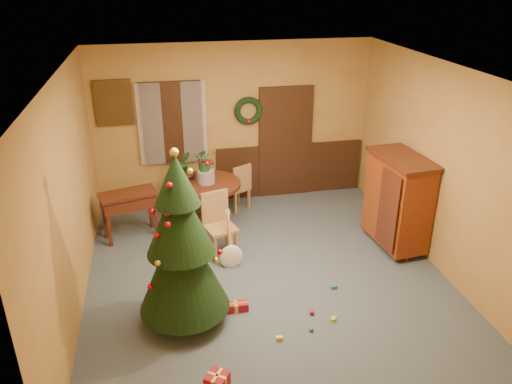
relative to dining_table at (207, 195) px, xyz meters
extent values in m
plane|color=#34424C|center=(0.65, -1.73, -0.55)|extent=(5.50, 5.50, 0.00)
plane|color=silver|center=(0.65, -1.73, 2.35)|extent=(5.50, 5.50, 0.00)
plane|color=olive|center=(0.65, 1.02, 0.90)|extent=(5.00, 0.00, 5.00)
plane|color=olive|center=(0.65, -4.48, 0.90)|extent=(5.00, 0.00, 5.00)
plane|color=olive|center=(-1.85, -1.73, 0.90)|extent=(0.00, 5.50, 5.50)
plane|color=olive|center=(3.15, -1.73, 0.90)|extent=(0.00, 5.50, 5.50)
cube|color=black|center=(1.70, 0.98, -0.05)|extent=(2.80, 0.06, 1.00)
cube|color=black|center=(1.60, 0.97, 0.50)|extent=(1.00, 0.08, 2.10)
cube|color=white|center=(1.60, 1.00, 0.45)|extent=(0.80, 0.03, 1.90)
cube|color=black|center=(-0.45, 0.97, 1.00)|extent=(1.05, 0.08, 1.45)
cube|color=white|center=(-0.45, 1.00, 1.00)|extent=(0.88, 0.03, 1.25)
cube|color=white|center=(-0.83, 0.92, 1.00)|extent=(0.42, 0.02, 1.45)
cube|color=white|center=(-0.07, 0.92, 1.00)|extent=(0.42, 0.02, 1.45)
torus|color=black|center=(0.90, 0.94, 1.15)|extent=(0.51, 0.11, 0.51)
cube|color=#4C3819|center=(-1.40, 0.98, 1.40)|extent=(0.62, 0.05, 0.78)
cube|color=gray|center=(-1.40, 1.01, 1.40)|extent=(0.48, 0.02, 0.62)
cylinder|color=black|center=(0.00, 0.00, 0.21)|extent=(1.14, 1.14, 0.06)
cylinder|color=black|center=(0.00, 0.00, 0.14)|extent=(1.02, 1.02, 0.04)
cylinder|color=black|center=(0.00, 0.00, -0.16)|extent=(0.18, 0.18, 0.63)
cylinder|color=black|center=(0.00, 0.00, -0.50)|extent=(0.61, 0.61, 0.10)
cylinder|color=slate|center=(0.00, 0.00, 0.35)|extent=(0.30, 0.30, 0.22)
imported|color=#1E4C23|center=(0.00, 0.00, 0.65)|extent=(0.35, 0.30, 0.39)
cube|color=olive|center=(0.09, -1.02, -0.09)|extent=(0.54, 0.54, 0.05)
cube|color=olive|center=(0.04, -0.84, 0.19)|extent=(0.42, 0.16, 0.51)
cube|color=olive|center=(0.21, -0.81, -0.33)|extent=(0.06, 0.06, 0.44)
cube|color=olive|center=(-0.13, -0.91, -0.33)|extent=(0.06, 0.06, 0.44)
cube|color=olive|center=(0.31, -1.14, -0.33)|extent=(0.06, 0.06, 0.44)
cube|color=olive|center=(-0.03, -1.24, -0.33)|extent=(0.06, 0.06, 0.44)
cube|color=olive|center=(0.59, 0.53, -0.14)|extent=(0.52, 0.52, 0.05)
cube|color=olive|center=(0.67, 0.37, 0.11)|extent=(0.35, 0.22, 0.46)
cube|color=olive|center=(0.53, 0.32, -0.35)|extent=(0.06, 0.06, 0.39)
cube|color=olive|center=(0.80, 0.46, -0.35)|extent=(0.06, 0.06, 0.39)
cube|color=olive|center=(0.38, 0.59, -0.35)|extent=(0.06, 0.06, 0.39)
cube|color=olive|center=(0.65, 0.74, -0.35)|extent=(0.06, 0.06, 0.39)
cylinder|color=black|center=(-0.33, 0.28, -0.13)|extent=(0.10, 0.10, 0.83)
cylinder|color=black|center=(-0.33, 0.28, 0.29)|extent=(0.33, 0.33, 0.03)
imported|color=#19471E|center=(-0.33, 0.28, 0.51)|extent=(0.25, 0.22, 0.40)
cylinder|color=#382111|center=(-0.56, -2.46, -0.43)|extent=(0.14, 0.14, 0.24)
cone|color=black|center=(-0.56, -2.46, 0.30)|extent=(1.11, 1.11, 1.31)
cone|color=black|center=(-0.56, -2.46, 0.91)|extent=(0.80, 0.80, 0.96)
cone|color=black|center=(-0.56, -2.46, 1.36)|extent=(0.52, 0.52, 0.60)
sphere|color=yellow|center=(-0.56, -2.46, 1.68)|extent=(0.10, 0.10, 0.10)
cube|color=black|center=(-1.27, -0.16, 0.21)|extent=(0.97, 0.66, 0.05)
cube|color=black|center=(-1.27, -0.16, 0.08)|extent=(0.91, 0.61, 0.19)
cube|color=black|center=(-1.64, -0.16, -0.19)|extent=(0.13, 0.32, 0.73)
cube|color=black|center=(-0.89, -0.16, -0.19)|extent=(0.13, 0.32, 0.73)
cube|color=#5E1F0A|center=(2.80, -1.27, 0.22)|extent=(0.65, 1.14, 1.36)
cube|color=black|center=(2.80, -1.27, 0.92)|extent=(0.72, 1.22, 0.05)
cylinder|color=black|center=(2.80, -1.73, -0.50)|extent=(0.08, 0.08, 0.10)
cylinder|color=black|center=(2.80, -0.81, -0.50)|extent=(0.08, 0.08, 0.10)
cube|color=maroon|center=(-0.32, -3.69, -0.45)|extent=(0.29, 0.29, 0.21)
cube|color=gold|center=(-0.32, -3.69, -0.45)|extent=(0.19, 0.15, 0.21)
cube|color=gold|center=(-0.32, -3.69, -0.45)|extent=(0.15, 0.19, 0.21)
cube|color=brown|center=(-0.85, -2.45, -0.49)|extent=(0.28, 0.28, 0.13)
cube|color=gold|center=(-0.85, -2.45, -0.49)|extent=(0.18, 0.19, 0.13)
cube|color=gold|center=(-0.85, -2.45, -0.49)|extent=(0.14, 0.14, 0.13)
cube|color=maroon|center=(0.08, -2.41, -0.49)|extent=(0.32, 0.13, 0.11)
cube|color=gold|center=(0.08, -2.41, -0.49)|extent=(0.32, 0.02, 0.11)
cube|color=gold|center=(0.08, -2.41, -0.49)|extent=(0.05, 0.13, 0.11)
cube|color=#265FA6|center=(1.49, -2.21, -0.53)|extent=(0.09, 0.06, 0.05)
sphere|color=green|center=(0.92, -2.99, -0.52)|extent=(0.06, 0.06, 0.06)
cube|color=gold|center=(1.25, -2.86, -0.53)|extent=(0.09, 0.09, 0.05)
sphere|color=red|center=(1.02, -2.69, -0.52)|extent=(0.06, 0.06, 0.06)
cube|color=yellow|center=(0.50, -3.06, -0.53)|extent=(0.09, 0.06, 0.05)
camera|label=1|loc=(-0.70, -7.58, 3.51)|focal=35.00mm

